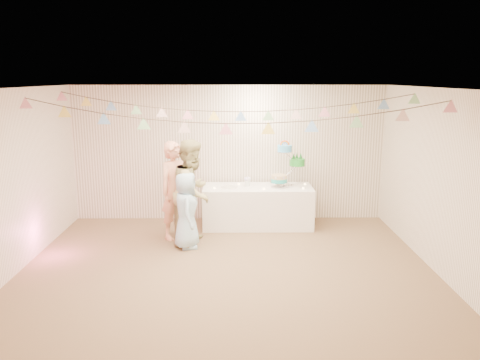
{
  "coord_description": "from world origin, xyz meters",
  "views": [
    {
      "loc": [
        0.12,
        -6.43,
        2.75
      ],
      "look_at": [
        0.2,
        0.8,
        1.15
      ],
      "focal_mm": 35.0,
      "sensor_mm": 36.0,
      "label": 1
    }
  ],
  "objects_px": {
    "cake_stand": "(288,165)",
    "person_adult_a": "(175,190)",
    "person_adult_b": "(193,192)",
    "table": "(258,206)",
    "person_child": "(186,210)"
  },
  "relations": [
    {
      "from": "table",
      "to": "person_adult_b",
      "type": "relative_size",
      "value": 1.15
    },
    {
      "from": "table",
      "to": "person_adult_b",
      "type": "bearing_deg",
      "value": -142.06
    },
    {
      "from": "person_adult_b",
      "to": "person_child",
      "type": "distance_m",
      "value": 0.36
    },
    {
      "from": "table",
      "to": "person_adult_a",
      "type": "height_order",
      "value": "person_adult_a"
    },
    {
      "from": "table",
      "to": "person_child",
      "type": "xyz_separation_m",
      "value": [
        -1.21,
        -1.12,
        0.25
      ]
    },
    {
      "from": "table",
      "to": "person_adult_a",
      "type": "bearing_deg",
      "value": -155.98
    },
    {
      "from": "cake_stand",
      "to": "person_adult_a",
      "type": "bearing_deg",
      "value": -160.82
    },
    {
      "from": "table",
      "to": "person_child",
      "type": "bearing_deg",
      "value": -137.32
    },
    {
      "from": "person_child",
      "to": "cake_stand",
      "type": "bearing_deg",
      "value": -64.34
    },
    {
      "from": "cake_stand",
      "to": "person_adult_b",
      "type": "height_order",
      "value": "person_adult_b"
    },
    {
      "from": "cake_stand",
      "to": "person_adult_a",
      "type": "distance_m",
      "value": 2.13
    },
    {
      "from": "person_child",
      "to": "table",
      "type": "bearing_deg",
      "value": -55.19
    },
    {
      "from": "cake_stand",
      "to": "person_adult_b",
      "type": "bearing_deg",
      "value": -151.05
    },
    {
      "from": "person_adult_a",
      "to": "person_adult_b",
      "type": "distance_m",
      "value": 0.4
    },
    {
      "from": "table",
      "to": "person_adult_a",
      "type": "relative_size",
      "value": 1.19
    }
  ]
}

